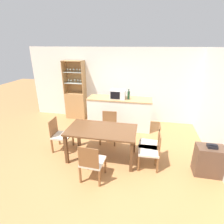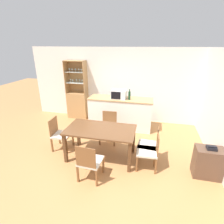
{
  "view_description": "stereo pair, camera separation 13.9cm",
  "coord_description": "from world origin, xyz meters",
  "px_view_note": "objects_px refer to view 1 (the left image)",
  "views": [
    {
      "loc": [
        0.87,
        -3.41,
        2.65
      ],
      "look_at": [
        -0.02,
        1.01,
        0.88
      ],
      "focal_mm": 28.0,
      "sensor_mm": 36.0,
      "label": 1
    },
    {
      "loc": [
        1.0,
        -3.38,
        2.65
      ],
      "look_at": [
        -0.02,
        1.01,
        0.88
      ],
      "focal_mm": 28.0,
      "sensor_mm": 36.0,
      "label": 2
    }
  ],
  "objects_px": {
    "dining_chair_side_right_near": "(151,150)",
    "telephone": "(212,146)",
    "display_cabinet": "(76,101)",
    "dining_chair_head_near": "(92,162)",
    "side_cabinet": "(208,161)",
    "dining_chair_head_far": "(109,128)",
    "microwave": "(118,94)",
    "dining_chair_side_left_far": "(60,135)",
    "wine_bottle": "(129,95)",
    "dining_table": "(102,133)",
    "dining_chair_side_right_far": "(150,144)"
  },
  "relations": [
    {
      "from": "display_cabinet",
      "to": "dining_chair_side_right_far",
      "type": "distance_m",
      "value": 3.48
    },
    {
      "from": "dining_chair_head_near",
      "to": "side_cabinet",
      "type": "bearing_deg",
      "value": 18.59
    },
    {
      "from": "dining_chair_side_right_near",
      "to": "dining_chair_side_left_far",
      "type": "xyz_separation_m",
      "value": [
        -2.31,
        0.26,
        0.0
      ]
    },
    {
      "from": "dining_chair_side_right_near",
      "to": "dining_table",
      "type": "bearing_deg",
      "value": 81.21
    },
    {
      "from": "display_cabinet",
      "to": "wine_bottle",
      "type": "bearing_deg",
      "value": -16.41
    },
    {
      "from": "dining_chair_side_left_far",
      "to": "wine_bottle",
      "type": "distance_m",
      "value": 2.34
    },
    {
      "from": "display_cabinet",
      "to": "dining_chair_side_left_far",
      "type": "xyz_separation_m",
      "value": [
        0.42,
        -2.15,
        -0.2
      ]
    },
    {
      "from": "dining_chair_head_near",
      "to": "dining_chair_side_right_far",
      "type": "height_order",
      "value": "same"
    },
    {
      "from": "display_cabinet",
      "to": "dining_chair_head_far",
      "type": "relative_size",
      "value": 2.44
    },
    {
      "from": "dining_chair_side_right_near",
      "to": "dining_chair_side_left_far",
      "type": "bearing_deg",
      "value": 81.2
    },
    {
      "from": "display_cabinet",
      "to": "dining_chair_head_far",
      "type": "distance_m",
      "value": 2.18
    },
    {
      "from": "dining_chair_side_right_near",
      "to": "telephone",
      "type": "relative_size",
      "value": 4.65
    },
    {
      "from": "dining_chair_side_right_near",
      "to": "dining_chair_side_left_far",
      "type": "height_order",
      "value": "same"
    },
    {
      "from": "dining_table",
      "to": "dining_chair_side_right_near",
      "type": "distance_m",
      "value": 1.19
    },
    {
      "from": "dining_table",
      "to": "side_cabinet",
      "type": "relative_size",
      "value": 2.45
    },
    {
      "from": "dining_chair_head_near",
      "to": "dining_chair_head_far",
      "type": "xyz_separation_m",
      "value": [
        -0.0,
        1.57,
        0.0
      ]
    },
    {
      "from": "dining_chair_side_right_far",
      "to": "dining_chair_head_far",
      "type": "relative_size",
      "value": 1.0
    },
    {
      "from": "wine_bottle",
      "to": "dining_chair_head_near",
      "type": "bearing_deg",
      "value": -100.15
    },
    {
      "from": "microwave",
      "to": "wine_bottle",
      "type": "relative_size",
      "value": 1.42
    },
    {
      "from": "dining_chair_head_near",
      "to": "telephone",
      "type": "height_order",
      "value": "dining_chair_head_near"
    },
    {
      "from": "dining_chair_side_left_far",
      "to": "dining_chair_head_far",
      "type": "bearing_deg",
      "value": 117.74
    },
    {
      "from": "dining_chair_side_left_far",
      "to": "telephone",
      "type": "distance_m",
      "value": 3.55
    },
    {
      "from": "dining_chair_side_right_near",
      "to": "side_cabinet",
      "type": "relative_size",
      "value": 1.3
    },
    {
      "from": "dining_chair_side_right_far",
      "to": "dining_chair_side_right_near",
      "type": "bearing_deg",
      "value": -175.59
    },
    {
      "from": "microwave",
      "to": "telephone",
      "type": "relative_size",
      "value": 2.5
    },
    {
      "from": "dining_chair_head_near",
      "to": "dining_chair_head_far",
      "type": "relative_size",
      "value": 1.0
    },
    {
      "from": "display_cabinet",
      "to": "dining_table",
      "type": "bearing_deg",
      "value": -55.35
    },
    {
      "from": "display_cabinet",
      "to": "dining_chair_side_right_near",
      "type": "height_order",
      "value": "display_cabinet"
    },
    {
      "from": "display_cabinet",
      "to": "microwave",
      "type": "xyz_separation_m",
      "value": [
        1.67,
        -0.53,
        0.52
      ]
    },
    {
      "from": "display_cabinet",
      "to": "dining_chair_head_far",
      "type": "xyz_separation_m",
      "value": [
        1.57,
        -1.49,
        -0.2
      ]
    },
    {
      "from": "dining_table",
      "to": "dining_chair_side_right_near",
      "type": "relative_size",
      "value": 1.89
    },
    {
      "from": "wine_bottle",
      "to": "dining_chair_head_far",
      "type": "bearing_deg",
      "value": -116.22
    },
    {
      "from": "side_cabinet",
      "to": "dining_chair_head_near",
      "type": "bearing_deg",
      "value": -164.65
    },
    {
      "from": "dining_chair_head_near",
      "to": "microwave",
      "type": "xyz_separation_m",
      "value": [
        0.1,
        2.54,
        0.72
      ]
    },
    {
      "from": "display_cabinet",
      "to": "dining_chair_head_near",
      "type": "height_order",
      "value": "display_cabinet"
    },
    {
      "from": "telephone",
      "to": "dining_chair_side_right_near",
      "type": "bearing_deg",
      "value": 179.13
    },
    {
      "from": "dining_chair_side_right_near",
      "to": "wine_bottle",
      "type": "height_order",
      "value": "wine_bottle"
    },
    {
      "from": "dining_chair_side_right_far",
      "to": "wine_bottle",
      "type": "relative_size",
      "value": 2.63
    },
    {
      "from": "dining_chair_head_near",
      "to": "side_cabinet",
      "type": "height_order",
      "value": "dining_chair_head_near"
    },
    {
      "from": "dining_chair_head_near",
      "to": "telephone",
      "type": "xyz_separation_m",
      "value": [
        2.37,
        0.64,
        0.27
      ]
    },
    {
      "from": "dining_table",
      "to": "dining_chair_head_far",
      "type": "xyz_separation_m",
      "value": [
        -0.0,
        0.79,
        -0.25
      ]
    },
    {
      "from": "display_cabinet",
      "to": "side_cabinet",
      "type": "xyz_separation_m",
      "value": [
        3.94,
        -2.41,
        -0.3
      ]
    },
    {
      "from": "dining_table",
      "to": "dining_chair_head_far",
      "type": "bearing_deg",
      "value": 90.21
    },
    {
      "from": "dining_table",
      "to": "telephone",
      "type": "bearing_deg",
      "value": -3.62
    },
    {
      "from": "dining_chair_head_far",
      "to": "telephone",
      "type": "height_order",
      "value": "dining_chair_head_far"
    },
    {
      "from": "side_cabinet",
      "to": "dining_table",
      "type": "bearing_deg",
      "value": 176.73
    },
    {
      "from": "dining_chair_side_right_near",
      "to": "dining_chair_head_far",
      "type": "relative_size",
      "value": 1.0
    },
    {
      "from": "dining_chair_side_right_far",
      "to": "microwave",
      "type": "height_order",
      "value": "microwave"
    },
    {
      "from": "dining_chair_side_right_near",
      "to": "microwave",
      "type": "bearing_deg",
      "value": 27.06
    },
    {
      "from": "dining_chair_side_left_far",
      "to": "microwave",
      "type": "height_order",
      "value": "microwave"
    }
  ]
}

